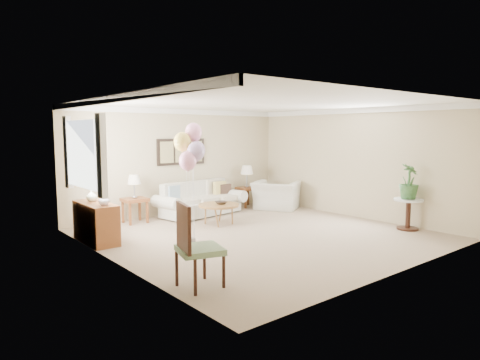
{
  "coord_description": "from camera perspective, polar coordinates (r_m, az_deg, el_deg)",
  "views": [
    {
      "loc": [
        -5.61,
        -6.22,
        2.04
      ],
      "look_at": [
        -0.04,
        0.6,
        1.05
      ],
      "focal_mm": 32.0,
      "sensor_mm": 36.0,
      "label": 1
    }
  ],
  "objects": [
    {
      "name": "end_table_left",
      "position": [
        9.89,
        -13.86,
        -2.88
      ],
      "size": [
        0.52,
        0.47,
        0.56
      ],
      "color": "brown",
      "rests_on": "ground"
    },
    {
      "name": "potted_plant",
      "position": [
        9.55,
        21.61,
        -0.17
      ],
      "size": [
        0.48,
        0.48,
        0.73
      ],
      "primitive_type": "imported",
      "rotation": [
        0.0,
        0.0,
        0.19
      ],
      "color": "#294F22",
      "rests_on": "side_table"
    },
    {
      "name": "lamp_right",
      "position": [
        11.65,
        0.92,
        1.27
      ],
      "size": [
        0.34,
        0.34,
        0.6
      ],
      "color": "gray",
      "rests_on": "end_table_right"
    },
    {
      "name": "decor_bowl",
      "position": [
        9.46,
        -2.54,
        -3.04
      ],
      "size": [
        0.29,
        0.29,
        0.06
      ],
      "primitive_type": "imported",
      "rotation": [
        0.0,
        0.0,
        -0.15
      ],
      "color": "#2F261E",
      "rests_on": "coffee_table"
    },
    {
      "name": "sofa",
      "position": [
        10.59,
        -5.32,
        -2.93
      ],
      "size": [
        2.36,
        1.15,
        0.82
      ],
      "color": "silver",
      "rests_on": "ground"
    },
    {
      "name": "lamp_left",
      "position": [
        9.83,
        -13.94,
        -0.03
      ],
      "size": [
        0.3,
        0.3,
        0.53
      ],
      "color": "gray",
      "rests_on": "end_table_left"
    },
    {
      "name": "coffee_table",
      "position": [
        9.48,
        -2.85,
        -3.44
      ],
      "size": [
        0.9,
        0.9,
        0.45
      ],
      "color": "olive",
      "rests_on": "ground"
    },
    {
      "name": "room_shell",
      "position": [
        8.38,
        1.83,
        3.58
      ],
      "size": [
        6.04,
        6.04,
        2.6
      ],
      "color": "#C3B08D",
      "rests_on": "ground"
    },
    {
      "name": "vase_sage",
      "position": [
        8.52,
        -19.17,
        -2.0
      ],
      "size": [
        0.25,
        0.25,
        0.21
      ],
      "primitive_type": "imported",
      "rotation": [
        0.0,
        0.0,
        0.26
      ],
      "color": "#B4C3A5",
      "rests_on": "credenza"
    },
    {
      "name": "end_table_right",
      "position": [
        11.71,
        0.91,
        -1.39
      ],
      "size": [
        0.49,
        0.45,
        0.54
      ],
      "color": "brown",
      "rests_on": "ground"
    },
    {
      "name": "armchair",
      "position": [
        11.4,
        4.84,
        -2.05
      ],
      "size": [
        1.42,
        1.47,
        0.73
      ],
      "primitive_type": "imported",
      "rotation": [
        0.0,
        0.0,
        2.09
      ],
      "color": "silver",
      "rests_on": "ground"
    },
    {
      "name": "credenza",
      "position": [
        8.4,
        -18.66,
        -5.4
      ],
      "size": [
        0.46,
        1.2,
        0.74
      ],
      "color": "brown",
      "rests_on": "ground"
    },
    {
      "name": "accent_chair",
      "position": [
        5.64,
        -6.1,
        -8.5
      ],
      "size": [
        0.69,
        0.69,
        1.14
      ],
      "color": "gray",
      "rests_on": "ground"
    },
    {
      "name": "side_table",
      "position": [
        9.62,
        21.55,
        -3.3
      ],
      "size": [
        0.6,
        0.6,
        0.65
      ],
      "color": "silver",
      "rests_on": "ground"
    },
    {
      "name": "wall_art_triptych",
      "position": [
        10.77,
        -7.83,
        3.75
      ],
      "size": [
        1.35,
        0.06,
        0.65
      ],
      "color": "black",
      "rests_on": "ground"
    },
    {
      "name": "ground_plane",
      "position": [
        8.62,
        2.76,
        -7.28
      ],
      "size": [
        6.0,
        6.0,
        0.0
      ],
      "primitive_type": "plane",
      "color": "tan"
    },
    {
      "name": "balloon_cluster",
      "position": [
        7.82,
        -6.52,
        4.25
      ],
      "size": [
        0.61,
        0.58,
        2.21
      ],
      "color": "gray",
      "rests_on": "ground"
    },
    {
      "name": "vase_white",
      "position": [
        7.97,
        -17.69,
        -2.54
      ],
      "size": [
        0.25,
        0.25,
        0.2
      ],
      "primitive_type": "imported",
      "rotation": [
        0.0,
        0.0,
        -0.38
      ],
      "color": "silver",
      "rests_on": "credenza"
    }
  ]
}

